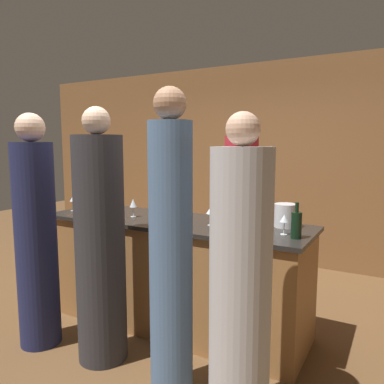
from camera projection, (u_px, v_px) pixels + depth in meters
ground_plane at (173, 324)px, 3.50m from camera, size 14.00×14.00×0.00m
back_wall at (260, 163)px, 5.35m from camera, size 8.00×0.06×2.80m
bar_counter at (173, 273)px, 3.43m from camera, size 2.48×0.78×0.99m
bartender at (240, 218)px, 3.84m from camera, size 0.34×0.34×1.96m
guest_0 at (100, 246)px, 2.84m from camera, size 0.38×0.38×1.94m
guest_1 at (36, 238)px, 3.06m from camera, size 0.33×0.33×1.92m
guest_2 at (171, 253)px, 2.42m from camera, size 0.28×0.28×2.02m
guest_3 at (240, 287)px, 2.14m from camera, size 0.36×0.36×1.85m
wine_bottle_0 at (107, 204)px, 3.59m from camera, size 0.08×0.08×0.27m
wine_bottle_1 at (296, 225)px, 2.69m from camera, size 0.08×0.08×0.26m
ice_bucket at (285, 215)px, 3.06m from camera, size 0.18×0.18×0.19m
wine_glass_0 at (242, 218)px, 2.78m from camera, size 0.08×0.08×0.18m
wine_glass_1 at (231, 213)px, 2.95m from camera, size 0.07×0.07×0.18m
wine_glass_2 at (133, 204)px, 3.49m from camera, size 0.06×0.06×0.17m
wine_glass_3 at (284, 219)px, 2.79m from camera, size 0.07×0.07×0.15m
wine_glass_4 at (211, 211)px, 3.12m from camera, size 0.08×0.08×0.16m
wine_glass_5 at (73, 199)px, 3.81m from camera, size 0.06×0.06×0.15m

